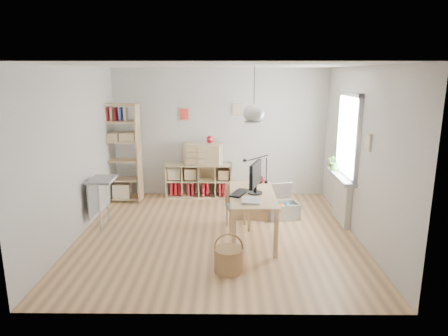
{
  "coord_description": "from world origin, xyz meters",
  "views": [
    {
      "loc": [
        0.16,
        -6.15,
        2.59
      ],
      "look_at": [
        0.1,
        0.3,
        1.05
      ],
      "focal_mm": 32.0,
      "sensor_mm": 36.0,
      "label": 1
    }
  ],
  "objects_px": {
    "storage_chest": "(282,207)",
    "drawer_chest": "(203,154)",
    "chair": "(237,204)",
    "monitor": "(255,176)",
    "cube_shelf": "(198,183)",
    "tall_bookshelf": "(120,149)",
    "desk": "(252,199)"
  },
  "relations": [
    {
      "from": "desk",
      "to": "cube_shelf",
      "type": "relative_size",
      "value": 1.07
    },
    {
      "from": "chair",
      "to": "drawer_chest",
      "type": "distance_m",
      "value": 1.95
    },
    {
      "from": "desk",
      "to": "storage_chest",
      "type": "distance_m",
      "value": 1.24
    },
    {
      "from": "desk",
      "to": "monitor",
      "type": "distance_m",
      "value": 0.38
    },
    {
      "from": "chair",
      "to": "monitor",
      "type": "height_order",
      "value": "monitor"
    },
    {
      "from": "chair",
      "to": "monitor",
      "type": "xyz_separation_m",
      "value": [
        0.27,
        -0.45,
        0.6
      ]
    },
    {
      "from": "cube_shelf",
      "to": "drawer_chest",
      "type": "distance_m",
      "value": 0.65
    },
    {
      "from": "chair",
      "to": "monitor",
      "type": "bearing_deg",
      "value": -69.9
    },
    {
      "from": "storage_chest",
      "to": "monitor",
      "type": "distance_m",
      "value": 1.41
    },
    {
      "from": "cube_shelf",
      "to": "chair",
      "type": "bearing_deg",
      "value": -66.06
    },
    {
      "from": "chair",
      "to": "drawer_chest",
      "type": "bearing_deg",
      "value": 100.09
    },
    {
      "from": "tall_bookshelf",
      "to": "chair",
      "type": "distance_m",
      "value": 2.88
    },
    {
      "from": "cube_shelf",
      "to": "monitor",
      "type": "bearing_deg",
      "value": -64.55
    },
    {
      "from": "desk",
      "to": "cube_shelf",
      "type": "xyz_separation_m",
      "value": [
        -1.02,
        2.23,
        -0.36
      ]
    },
    {
      "from": "cube_shelf",
      "to": "tall_bookshelf",
      "type": "bearing_deg",
      "value": -169.81
    },
    {
      "from": "cube_shelf",
      "to": "tall_bookshelf",
      "type": "relative_size",
      "value": 0.7
    },
    {
      "from": "tall_bookshelf",
      "to": "cube_shelf",
      "type": "bearing_deg",
      "value": 10.19
    },
    {
      "from": "storage_chest",
      "to": "drawer_chest",
      "type": "height_order",
      "value": "drawer_chest"
    },
    {
      "from": "desk",
      "to": "storage_chest",
      "type": "relative_size",
      "value": 2.06
    },
    {
      "from": "desk",
      "to": "drawer_chest",
      "type": "relative_size",
      "value": 1.95
    },
    {
      "from": "chair",
      "to": "drawer_chest",
      "type": "relative_size",
      "value": 0.97
    },
    {
      "from": "cube_shelf",
      "to": "monitor",
      "type": "xyz_separation_m",
      "value": [
        1.07,
        -2.24,
        0.73
      ]
    },
    {
      "from": "monitor",
      "to": "drawer_chest",
      "type": "distance_m",
      "value": 2.39
    },
    {
      "from": "tall_bookshelf",
      "to": "monitor",
      "type": "xyz_separation_m",
      "value": [
        2.63,
        -1.96,
        -0.06
      ]
    },
    {
      "from": "tall_bookshelf",
      "to": "drawer_chest",
      "type": "height_order",
      "value": "tall_bookshelf"
    },
    {
      "from": "cube_shelf",
      "to": "chair",
      "type": "distance_m",
      "value": 1.96
    },
    {
      "from": "desk",
      "to": "drawer_chest",
      "type": "height_order",
      "value": "drawer_chest"
    },
    {
      "from": "chair",
      "to": "monitor",
      "type": "relative_size",
      "value": 1.33
    },
    {
      "from": "storage_chest",
      "to": "drawer_chest",
      "type": "distance_m",
      "value": 2.08
    },
    {
      "from": "tall_bookshelf",
      "to": "drawer_chest",
      "type": "distance_m",
      "value": 1.71
    },
    {
      "from": "tall_bookshelf",
      "to": "desk",
      "type": "bearing_deg",
      "value": -37.01
    },
    {
      "from": "chair",
      "to": "monitor",
      "type": "distance_m",
      "value": 0.8
    }
  ]
}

